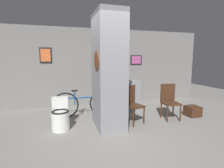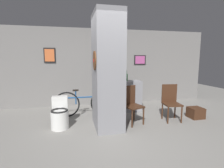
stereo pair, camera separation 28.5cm
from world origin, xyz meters
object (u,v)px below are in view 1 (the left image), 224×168
toilet (60,116)px  chair_by_doorway (169,100)px  bottle_tall (124,77)px  chair_near_pillar (132,103)px  bicycle (84,103)px

toilet → chair_by_doorway: chair_by_doorway is taller
bottle_tall → chair_near_pillar: bearing=-100.5°
toilet → chair_by_doorway: bearing=-1.8°
chair_by_doorway → bottle_tall: bottle_tall is taller
bicycle → bottle_tall: (1.27, 0.26, 0.68)m
chair_near_pillar → chair_by_doorway: 1.07m
bicycle → bottle_tall: bottle_tall is taller
chair_near_pillar → chair_by_doorway: (1.07, -0.02, 0.00)m
chair_near_pillar → bicycle: chair_near_pillar is taller
chair_near_pillar → chair_by_doorway: bearing=-21.0°
chair_by_doorway → bottle_tall: (-0.87, 1.08, 0.54)m
toilet → bottle_tall: bottle_tall is taller
chair_by_doorway → toilet: bearing=-175.6°
chair_near_pillar → bottle_tall: size_ratio=2.80×
bicycle → bottle_tall: size_ratio=5.15×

